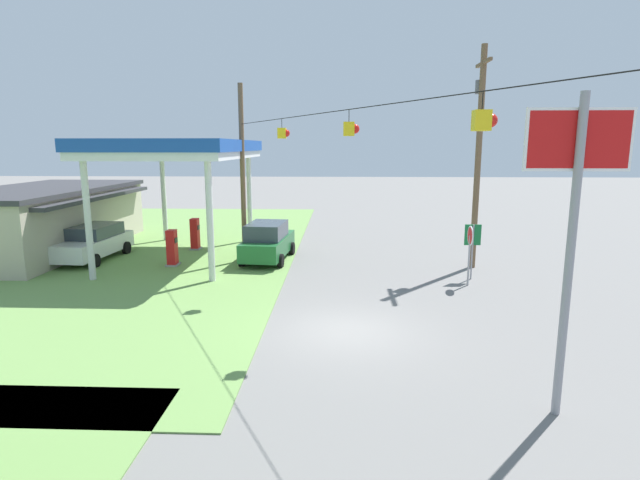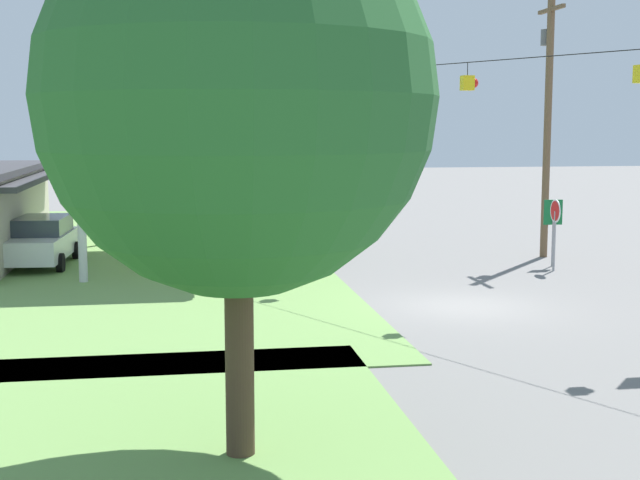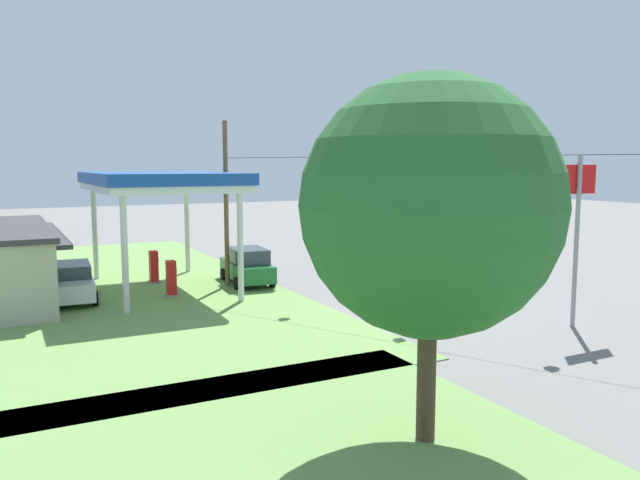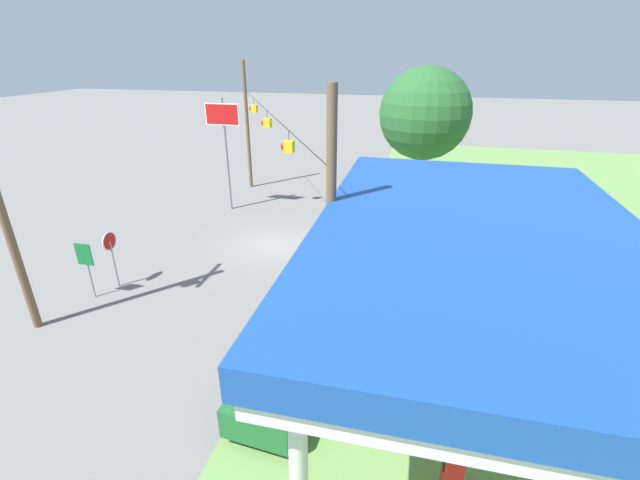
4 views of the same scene
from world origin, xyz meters
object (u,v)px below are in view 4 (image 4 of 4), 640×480
(fuel_pump_far, at_px, (451,476))
(car_at_pumps_rear, at_px, (632,418))
(stop_sign_overhead, at_px, (224,132))
(car_at_pumps_front, at_px, (290,362))
(fuel_pump_near, at_px, (446,361))
(tree_west_verge, at_px, (425,114))
(gas_station_canopy, at_px, (475,245))
(stop_sign_roadside, at_px, (111,248))
(route_sign, at_px, (86,260))

(fuel_pump_far, xyz_separation_m, car_at_pumps_rear, (-2.64, 4.42, 0.08))
(fuel_pump_far, height_order, stop_sign_overhead, stop_sign_overhead)
(fuel_pump_far, relative_size, car_at_pumps_front, 0.36)
(fuel_pump_near, relative_size, tree_west_verge, 0.21)
(stop_sign_overhead, distance_m, tree_west_verge, 12.79)
(fuel_pump_near, distance_m, stop_sign_overhead, 18.55)
(car_at_pumps_rear, bearing_deg, stop_sign_overhead, 54.24)
(gas_station_canopy, xyz_separation_m, stop_sign_roadside, (-4.74, -13.36, -3.66))
(fuel_pump_far, height_order, tree_west_verge, tree_west_verge)
(fuel_pump_near, bearing_deg, tree_west_verge, -176.01)
(fuel_pump_near, relative_size, car_at_pumps_rear, 0.35)
(gas_station_canopy, relative_size, fuel_pump_near, 6.00)
(fuel_pump_far, distance_m, tree_west_verge, 22.97)
(stop_sign_roadside, bearing_deg, gas_station_canopy, -109.54)
(fuel_pump_near, height_order, route_sign, route_sign)
(car_at_pumps_front, relative_size, stop_sign_roadside, 1.95)
(fuel_pump_far, bearing_deg, route_sign, -112.31)
(fuel_pump_near, relative_size, route_sign, 0.74)
(fuel_pump_near, xyz_separation_m, stop_sign_overhead, (-12.90, -12.72, 3.97))
(stop_sign_overhead, distance_m, route_sign, 11.57)
(stop_sign_overhead, bearing_deg, car_at_pumps_rear, 50.56)
(stop_sign_roadside, xyz_separation_m, stop_sign_overhead, (-10.08, 0.64, 3.00))
(fuel_pump_near, bearing_deg, car_at_pumps_front, -73.52)
(gas_station_canopy, distance_m, tree_west_verge, 20.59)
(car_at_pumps_rear, height_order, tree_west_verge, tree_west_verge)
(stop_sign_overhead, bearing_deg, stop_sign_roadside, -3.61)
(fuel_pump_far, relative_size, route_sign, 0.74)
(gas_station_canopy, xyz_separation_m, stop_sign_overhead, (-14.82, -12.73, -0.67))
(fuel_pump_near, bearing_deg, stop_sign_roadside, -101.93)
(fuel_pump_near, height_order, car_at_pumps_front, car_at_pumps_front)
(car_at_pumps_rear, relative_size, stop_sign_overhead, 0.76)
(stop_sign_overhead, bearing_deg, route_sign, -5.22)
(gas_station_canopy, distance_m, car_at_pumps_rear, 6.39)
(fuel_pump_near, height_order, stop_sign_roadside, stop_sign_roadside)
(stop_sign_roadside, xyz_separation_m, tree_west_verge, (-15.80, 12.06, 3.63))
(car_at_pumps_rear, bearing_deg, fuel_pump_near, 78.49)
(route_sign, bearing_deg, stop_sign_roadside, 159.70)
(car_at_pumps_front, distance_m, stop_sign_overhead, 16.90)
(gas_station_canopy, distance_m, fuel_pump_near, 5.02)
(car_at_pumps_front, bearing_deg, route_sign, -103.38)
(fuel_pump_near, distance_m, stop_sign_roadside, 13.69)
(stop_sign_overhead, bearing_deg, car_at_pumps_front, 30.31)
(stop_sign_roadside, xyz_separation_m, route_sign, (1.02, -0.38, -0.10))
(stop_sign_roadside, relative_size, route_sign, 1.04)
(stop_sign_roadside, distance_m, tree_west_verge, 20.21)
(stop_sign_roadside, distance_m, stop_sign_overhead, 10.53)
(fuel_pump_far, bearing_deg, tree_west_verge, -176.69)
(stop_sign_roadside, distance_m, route_sign, 1.10)
(car_at_pumps_rear, relative_size, tree_west_verge, 0.61)
(car_at_pumps_rear, xyz_separation_m, stop_sign_roadside, (-4.03, -17.78, 0.90))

